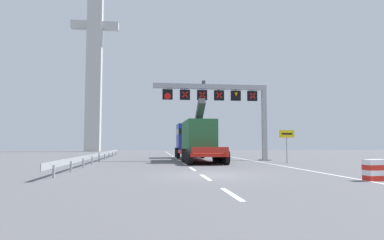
{
  "coord_description": "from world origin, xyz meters",
  "views": [
    {
      "loc": [
        -2.82,
        -15.92,
        1.6
      ],
      "look_at": [
        0.63,
        11.87,
        3.61
      ],
      "focal_mm": 30.01,
      "sensor_mm": 36.0,
      "label": 1
    }
  ],
  "objects_px": {
    "heavy_haul_truck_red": "(194,139)",
    "crash_barrier_striped": "(376,170)",
    "overhead_lane_gantry": "(225,99)",
    "bridge_pylon_distant": "(95,47)",
    "exit_sign_yellow": "(287,139)"
  },
  "relations": [
    {
      "from": "overhead_lane_gantry",
      "to": "heavy_haul_truck_red",
      "type": "bearing_deg",
      "value": 147.55
    },
    {
      "from": "exit_sign_yellow",
      "to": "bridge_pylon_distant",
      "type": "relative_size",
      "value": 0.07
    },
    {
      "from": "overhead_lane_gantry",
      "to": "heavy_haul_truck_red",
      "type": "distance_m",
      "value": 4.8
    },
    {
      "from": "exit_sign_yellow",
      "to": "bridge_pylon_distant",
      "type": "distance_m",
      "value": 47.84
    },
    {
      "from": "heavy_haul_truck_red",
      "to": "crash_barrier_striped",
      "type": "bearing_deg",
      "value": -72.85
    },
    {
      "from": "overhead_lane_gantry",
      "to": "bridge_pylon_distant",
      "type": "distance_m",
      "value": 41.12
    },
    {
      "from": "heavy_haul_truck_red",
      "to": "crash_barrier_striped",
      "type": "xyz_separation_m",
      "value": [
        5.48,
        -17.75,
        -1.54
      ]
    },
    {
      "from": "crash_barrier_striped",
      "to": "bridge_pylon_distant",
      "type": "bearing_deg",
      "value": 112.48
    },
    {
      "from": "bridge_pylon_distant",
      "to": "heavy_haul_truck_red",
      "type": "bearing_deg",
      "value": -64.77
    },
    {
      "from": "heavy_haul_truck_red",
      "to": "exit_sign_yellow",
      "type": "bearing_deg",
      "value": -42.24
    },
    {
      "from": "heavy_haul_truck_red",
      "to": "bridge_pylon_distant",
      "type": "xyz_separation_m",
      "value": [
        -15.28,
        32.42,
        18.14
      ]
    },
    {
      "from": "overhead_lane_gantry",
      "to": "exit_sign_yellow",
      "type": "distance_m",
      "value": 7.0
    },
    {
      "from": "crash_barrier_striped",
      "to": "bridge_pylon_distant",
      "type": "xyz_separation_m",
      "value": [
        -20.76,
        50.18,
        19.68
      ]
    },
    {
      "from": "overhead_lane_gantry",
      "to": "heavy_haul_truck_red",
      "type": "xyz_separation_m",
      "value": [
        -2.61,
        1.66,
        -3.67
      ]
    },
    {
      "from": "overhead_lane_gantry",
      "to": "heavy_haul_truck_red",
      "type": "relative_size",
      "value": 0.77
    }
  ]
}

